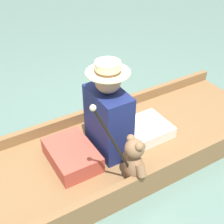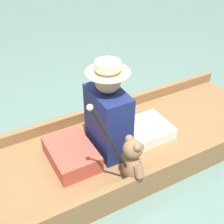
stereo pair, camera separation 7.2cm
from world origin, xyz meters
The scene contains 7 objects.
ground_plane centered at (0.00, 0.00, 0.00)m, with size 16.00×16.00×0.00m, color slate.
punt_boat centered at (0.00, 0.00, 0.08)m, with size 1.06×2.97×0.26m.
seat_cushion centered at (-0.02, -0.55, 0.22)m, with size 0.51×0.36×0.15m.
seated_person centered at (0.00, -0.12, 0.46)m, with size 0.43×0.80×0.87m.
teddy_bear centered at (0.42, -0.21, 0.35)m, with size 0.30×0.17×0.42m.
wine_glass centered at (-0.37, 0.20, 0.29)m, with size 0.07×0.07×0.22m.
walking_cane centered at (0.43, -0.41, 0.64)m, with size 0.04×0.39×0.85m.
Camera 2 is at (1.87, -1.20, 2.05)m, focal length 50.00 mm.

